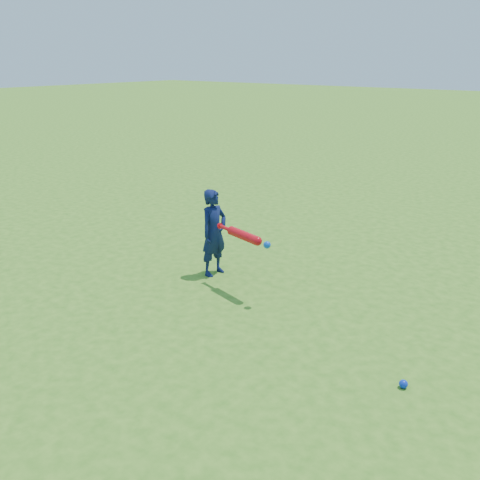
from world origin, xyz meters
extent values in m
plane|color=#3B761C|center=(0.00, 0.00, 0.00)|extent=(80.00, 80.00, 0.00)
imported|color=#0E1744|center=(0.30, 0.12, 0.52)|extent=(0.27, 0.39, 1.04)
sphere|color=#0B2BC6|center=(3.00, -0.75, 0.04)|extent=(0.07, 0.07, 0.07)
cylinder|color=red|center=(0.48, 0.02, 0.66)|extent=(0.03, 0.07, 0.07)
cylinder|color=red|center=(0.59, -0.01, 0.66)|extent=(0.22, 0.09, 0.04)
cylinder|color=red|center=(0.90, -0.09, 0.66)|extent=(0.47, 0.21, 0.10)
sphere|color=red|center=(1.13, -0.15, 0.66)|extent=(0.10, 0.10, 0.10)
sphere|color=blue|center=(1.28, -0.18, 0.66)|extent=(0.08, 0.08, 0.08)
camera|label=1|loc=(4.20, -4.39, 2.48)|focal=40.00mm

